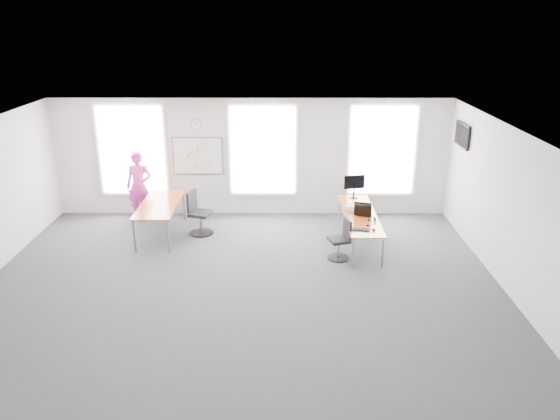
{
  "coord_description": "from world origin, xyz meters",
  "views": [
    {
      "loc": [
        0.78,
        -9.44,
        4.94
      ],
      "look_at": [
        0.74,
        1.2,
        1.1
      ],
      "focal_mm": 35.0,
      "sensor_mm": 36.0,
      "label": 1
    }
  ],
  "objects_px": {
    "headphones": "(372,219)",
    "chair_right": "(341,241)",
    "desk_right": "(360,216)",
    "chair_left": "(198,215)",
    "person": "(139,186)",
    "monitor": "(354,184)",
    "desk_left": "(160,206)",
    "keyboard": "(360,229)"
  },
  "relations": [
    {
      "from": "person",
      "to": "keyboard",
      "type": "distance_m",
      "value": 5.72
    },
    {
      "from": "headphones",
      "to": "chair_right",
      "type": "bearing_deg",
      "value": -148.91
    },
    {
      "from": "desk_left",
      "to": "headphones",
      "type": "bearing_deg",
      "value": -9.95
    },
    {
      "from": "chair_right",
      "to": "person",
      "type": "bearing_deg",
      "value": -132.27
    },
    {
      "from": "desk_left",
      "to": "monitor",
      "type": "distance_m",
      "value": 4.68
    },
    {
      "from": "chair_left",
      "to": "monitor",
      "type": "relative_size",
      "value": 1.81
    },
    {
      "from": "chair_left",
      "to": "headphones",
      "type": "xyz_separation_m",
      "value": [
        3.93,
        -0.93,
        0.26
      ]
    },
    {
      "from": "headphones",
      "to": "monitor",
      "type": "height_order",
      "value": "monitor"
    },
    {
      "from": "chair_left",
      "to": "chair_right",
      "type": "bearing_deg",
      "value": -96.08
    },
    {
      "from": "chair_left",
      "to": "person",
      "type": "relative_size",
      "value": 0.59
    },
    {
      "from": "chair_right",
      "to": "chair_left",
      "type": "xyz_separation_m",
      "value": [
        -3.23,
        1.4,
        0.07
      ]
    },
    {
      "from": "desk_right",
      "to": "headphones",
      "type": "distance_m",
      "value": 0.49
    },
    {
      "from": "headphones",
      "to": "desk_left",
      "type": "bearing_deg",
      "value": 167.34
    },
    {
      "from": "desk_right",
      "to": "chair_left",
      "type": "xyz_separation_m",
      "value": [
        -3.74,
        0.49,
        -0.17
      ]
    },
    {
      "from": "desk_right",
      "to": "desk_left",
      "type": "relative_size",
      "value": 1.28
    },
    {
      "from": "desk_right",
      "to": "keyboard",
      "type": "xyz_separation_m",
      "value": [
        -0.12,
        -0.96,
        0.05
      ]
    },
    {
      "from": "chair_right",
      "to": "keyboard",
      "type": "bearing_deg",
      "value": 66.02
    },
    {
      "from": "person",
      "to": "chair_right",
      "type": "bearing_deg",
      "value": -22.57
    },
    {
      "from": "person",
      "to": "keyboard",
      "type": "xyz_separation_m",
      "value": [
        5.21,
        -2.37,
        -0.2
      ]
    },
    {
      "from": "chair_right",
      "to": "keyboard",
      "type": "xyz_separation_m",
      "value": [
        0.38,
        -0.05,
        0.3
      ]
    },
    {
      "from": "chair_left",
      "to": "keyboard",
      "type": "height_order",
      "value": "chair_left"
    },
    {
      "from": "chair_left",
      "to": "person",
      "type": "xyz_separation_m",
      "value": [
        -1.59,
        0.92,
        0.43
      ]
    },
    {
      "from": "desk_left",
      "to": "chair_right",
      "type": "distance_m",
      "value": 4.32
    },
    {
      "from": "desk_right",
      "to": "monitor",
      "type": "height_order",
      "value": "monitor"
    },
    {
      "from": "chair_left",
      "to": "keyboard",
      "type": "xyz_separation_m",
      "value": [
        3.61,
        -1.45,
        0.22
      ]
    },
    {
      "from": "desk_right",
      "to": "monitor",
      "type": "bearing_deg",
      "value": 89.88
    },
    {
      "from": "chair_left",
      "to": "headphones",
      "type": "bearing_deg",
      "value": -85.97
    },
    {
      "from": "keyboard",
      "to": "chair_right",
      "type": "bearing_deg",
      "value": -170.55
    },
    {
      "from": "desk_right",
      "to": "chair_left",
      "type": "distance_m",
      "value": 3.77
    },
    {
      "from": "desk_left",
      "to": "headphones",
      "type": "xyz_separation_m",
      "value": [
        4.81,
        -0.84,
        -0.0
      ]
    },
    {
      "from": "person",
      "to": "headphones",
      "type": "height_order",
      "value": "person"
    },
    {
      "from": "person",
      "to": "monitor",
      "type": "xyz_separation_m",
      "value": [
        5.33,
        -0.24,
        0.13
      ]
    },
    {
      "from": "desk_right",
      "to": "keyboard",
      "type": "distance_m",
      "value": 0.97
    },
    {
      "from": "desk_right",
      "to": "headphones",
      "type": "relative_size",
      "value": 16.88
    },
    {
      "from": "desk_right",
      "to": "chair_right",
      "type": "height_order",
      "value": "chair_right"
    },
    {
      "from": "headphones",
      "to": "monitor",
      "type": "bearing_deg",
      "value": 94.22
    },
    {
      "from": "chair_left",
      "to": "monitor",
      "type": "bearing_deg",
      "value": -62.43
    },
    {
      "from": "person",
      "to": "headphones",
      "type": "bearing_deg",
      "value": -15.4
    },
    {
      "from": "chair_right",
      "to": "headphones",
      "type": "bearing_deg",
      "value": 107.19
    },
    {
      "from": "chair_left",
      "to": "desk_right",
      "type": "bearing_deg",
      "value": -80.15
    },
    {
      "from": "keyboard",
      "to": "monitor",
      "type": "distance_m",
      "value": 2.15
    },
    {
      "from": "person",
      "to": "headphones",
      "type": "distance_m",
      "value": 5.83
    }
  ]
}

